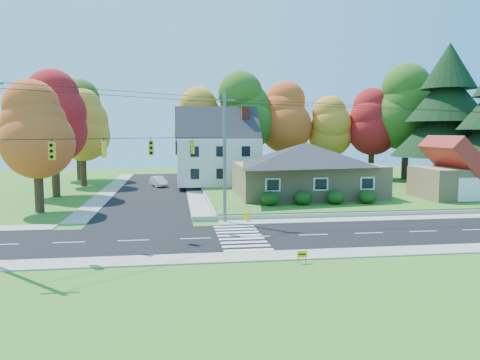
{
  "coord_description": "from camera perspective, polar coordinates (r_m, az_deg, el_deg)",
  "views": [
    {
      "loc": [
        -5.26,
        -30.27,
        7.03
      ],
      "look_at": [
        0.08,
        8.0,
        3.0
      ],
      "focal_mm": 35.0,
      "sensor_mm": 36.0,
      "label": 1
    }
  ],
  "objects": [
    {
      "name": "road_cross",
      "position": [
        56.77,
        -10.64,
        -1.25
      ],
      "size": [
        8.0,
        44.0,
        0.02
      ],
      "primitive_type": "cube",
      "color": "black",
      "rests_on": "ground"
    },
    {
      "name": "sidewalk_south",
      "position": [
        26.74,
        3.73,
        -9.21
      ],
      "size": [
        90.0,
        2.0,
        0.08
      ],
      "primitive_type": "cube",
      "color": "#9C9A90",
      "rests_on": "ground"
    },
    {
      "name": "tree_west_0",
      "position": [
        43.87,
        -23.58,
        5.62
      ],
      "size": [
        6.16,
        6.16,
        11.47
      ],
      "color": "#3F2A19",
      "rests_on": "ground"
    },
    {
      "name": "tree_west_3",
      "position": [
        71.63,
        -19.15,
        7.29
      ],
      "size": [
        7.84,
        7.84,
        14.6
      ],
      "color": "#3F2A19",
      "rests_on": "ground"
    },
    {
      "name": "lawn",
      "position": [
        54.85,
        11.58,
        -1.27
      ],
      "size": [
        30.0,
        30.0,
        0.5
      ],
      "primitive_type": "cube",
      "color": "#3D7923",
      "rests_on": "ground"
    },
    {
      "name": "sidewalk_north",
      "position": [
        36.34,
        0.54,
        -5.14
      ],
      "size": [
        90.0,
        2.0,
        0.08
      ],
      "primitive_type": "cube",
      "color": "#9C9A90",
      "rests_on": "ground"
    },
    {
      "name": "garage",
      "position": [
        50.46,
        24.8,
        0.64
      ],
      "size": [
        7.3,
        6.3,
        4.6
      ],
      "color": "tan",
      "rests_on": "lawn"
    },
    {
      "name": "road_main",
      "position": [
        31.52,
        1.89,
        -6.92
      ],
      "size": [
        90.0,
        8.0,
        0.02
      ],
      "primitive_type": "cube",
      "color": "black",
      "rests_on": "ground"
    },
    {
      "name": "traffic_infrastructure",
      "position": [
        32.09,
        1.24,
        2.59
      ],
      "size": [
        38.1,
        10.66,
        10.0
      ],
      "color": "#666059",
      "rests_on": "ground"
    },
    {
      "name": "ground",
      "position": [
        31.52,
        1.88,
        -6.94
      ],
      "size": [
        120.0,
        120.0,
        0.0
      ],
      "primitive_type": "plane",
      "color": "#3D7923"
    },
    {
      "name": "hedge_row",
      "position": [
        42.46,
        9.64,
        -2.11
      ],
      "size": [
        10.7,
        1.7,
        1.27
      ],
      "color": "#163A10",
      "rests_on": "lawn"
    },
    {
      "name": "conifer_east_a",
      "position": [
        61.47,
        23.96,
        7.64
      ],
      "size": [
        12.8,
        12.8,
        16.96
      ],
      "color": "#3F2A19",
      "rests_on": "lawn"
    },
    {
      "name": "tree_west_2",
      "position": [
        63.37,
        -18.73,
        6.34
      ],
      "size": [
        6.72,
        6.72,
        12.51
      ],
      "color": "#3F2A19",
      "rests_on": "ground"
    },
    {
      "name": "tree_lot_2",
      "position": [
        66.09,
        5.47,
        7.6
      ],
      "size": [
        7.28,
        7.28,
        13.56
      ],
      "color": "#3F2A19",
      "rests_on": "lawn"
    },
    {
      "name": "tree_lot_5",
      "position": [
        67.97,
        19.67,
        8.34
      ],
      "size": [
        8.4,
        8.4,
        15.64
      ],
      "color": "#3F2A19",
      "rests_on": "lawn"
    },
    {
      "name": "tree_lot_0",
      "position": [
        64.37,
        -5.07,
        7.07
      ],
      "size": [
        6.72,
        6.72,
        12.51
      ],
      "color": "#3F2A19",
      "rests_on": "lawn"
    },
    {
      "name": "tree_west_1",
      "position": [
        53.82,
        -21.8,
        7.05
      ],
      "size": [
        7.28,
        7.28,
        13.56
      ],
      "color": "#3F2A19",
      "rests_on": "ground"
    },
    {
      "name": "yard_sign",
      "position": [
        25.49,
        7.59,
        -8.99
      ],
      "size": [
        0.54,
        0.04,
        0.68
      ],
      "color": "black",
      "rests_on": "ground"
    },
    {
      "name": "fire_hydrant",
      "position": [
        36.56,
        0.86,
        -4.49
      ],
      "size": [
        0.49,
        0.38,
        0.84
      ],
      "color": "#FFC600",
      "rests_on": "ground"
    },
    {
      "name": "tree_lot_3",
      "position": [
        66.75,
        10.71,
        6.38
      ],
      "size": [
        6.16,
        6.16,
        11.47
      ],
      "color": "#3F2A19",
      "rests_on": "lawn"
    },
    {
      "name": "tree_lot_1",
      "position": [
        64.0,
        0.4,
        8.26
      ],
      "size": [
        7.84,
        7.84,
        14.6
      ],
      "color": "#3F2A19",
      "rests_on": "lawn"
    },
    {
      "name": "tree_lot_4",
      "position": [
        67.99,
        15.82,
        6.8
      ],
      "size": [
        6.72,
        6.72,
        12.51
      ],
      "color": "#3F2A19",
      "rests_on": "lawn"
    },
    {
      "name": "ranch_house",
      "position": [
        48.28,
        8.03,
        1.42
      ],
      "size": [
        14.6,
        10.6,
        5.4
      ],
      "color": "tan",
      "rests_on": "lawn"
    },
    {
      "name": "colonial_house",
      "position": [
        58.56,
        -2.74,
        3.55
      ],
      "size": [
        10.4,
        8.4,
        9.6
      ],
      "color": "silver",
      "rests_on": "lawn"
    },
    {
      "name": "white_car",
      "position": [
        60.53,
        -9.9,
        -0.17
      ],
      "size": [
        2.52,
        4.15,
        1.29
      ],
      "primitive_type": "imported",
      "rotation": [
        0.0,
        0.0,
        0.32
      ],
      "color": "#B7B6CC",
      "rests_on": "road_cross"
    }
  ]
}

